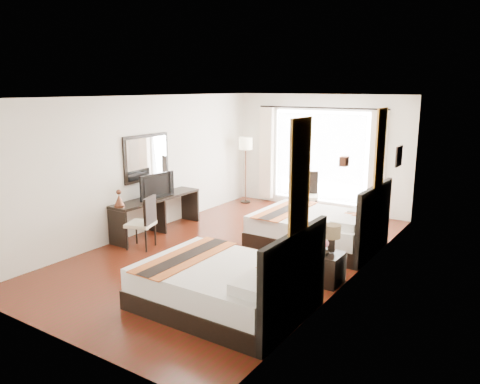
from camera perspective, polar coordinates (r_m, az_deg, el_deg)
The scene contains 29 objects.
floor at distance 8.74m, azimuth -0.59°, elevation -7.17°, with size 4.50×7.50×0.01m, color #3E1B0B.
ceiling at distance 8.22m, azimuth -0.64°, elevation 11.48°, with size 4.50×7.50×0.02m, color white.
wall_headboard at distance 7.38m, azimuth 14.02°, elevation 0.07°, with size 0.01×7.50×2.80m, color silver.
wall_desk at distance 9.78m, azimuth -11.62°, elevation 3.23°, with size 0.01×7.50×2.80m, color silver.
wall_window at distance 11.62m, azimuth 9.76°, elevation 4.77°, with size 4.50×0.01×2.80m, color silver.
wall_entry at distance 5.74m, azimuth -22.00°, elevation -4.08°, with size 4.50×0.01×2.80m, color silver.
window_glass at distance 11.62m, azimuth 9.72°, elevation 4.28°, with size 2.40×0.02×2.20m, color white.
sheer_curtain at distance 11.57m, azimuth 9.60°, elevation 4.24°, with size 2.30×0.02×2.10m, color white.
drape_left at distance 12.19m, azimuth 3.25°, elevation 4.73°, with size 0.35×0.14×2.35m, color beige.
drape_right at distance 11.04m, azimuth 16.41°, elevation 3.40°, with size 0.35×0.14×2.35m, color beige.
art_panel_near at distance 5.50m, azimuth 7.31°, elevation 1.95°, with size 0.03×0.50×1.35m, color #8D4114.
art_panel_far at distance 8.36m, azimuth 16.74°, elevation 5.19°, with size 0.03×0.50×1.35m, color #8D4114.
wall_sconce at distance 6.89m, azimuth 12.58°, elevation 3.67°, with size 0.10×0.14×0.14m, color #4E2A1C.
mirror_frame at distance 9.78m, azimuth -11.32°, elevation 4.13°, with size 0.04×1.25×0.95m, color black.
mirror_glass at distance 9.76m, azimuth -11.22°, elevation 4.12°, with size 0.01×1.12×0.82m, color white.
bed_near at distance 6.49m, azimuth -1.59°, elevation -11.27°, with size 2.25×1.75×1.27m.
bed_far at distance 9.05m, azimuth 9.64°, elevation -4.40°, with size 2.28×1.77×1.29m.
nightstand at distance 7.39m, azimuth 10.70°, elevation -9.16°, with size 0.40×0.50×0.48m, color black.
table_lamp at distance 7.27m, azimuth 11.13°, elevation -4.97°, with size 0.27×0.27×0.42m.
vase at distance 7.18m, azimuth 10.33°, elevation -7.00°, with size 0.13×0.13×0.14m, color black.
console_desk at distance 9.86m, azimuth -10.07°, elevation -2.71°, with size 0.50×2.20×0.76m, color black.
television at distance 9.65m, azimuth -10.42°, elevation 0.80°, with size 0.89×0.12×0.51m, color black.
bronze_figurine at distance 9.06m, azimuth -14.52°, elevation -0.88°, with size 0.20×0.20×0.29m, color #4E2A1C, non-canonical shape.
desk_chair at distance 8.97m, azimuth -11.86°, elevation -4.84°, with size 0.58×0.58×1.00m.
floor_lamp at distance 12.01m, azimuth 0.70°, elevation 5.41°, with size 0.34×0.34×1.70m.
side_table at distance 11.36m, azimuth 7.44°, elevation -0.98°, with size 0.52×0.52×0.60m, color black.
fruit_bowl at distance 11.31m, azimuth 7.37°, elevation 0.65°, with size 0.19×0.19×0.05m, color #482A19.
window_chair at distance 10.99m, azimuth 8.19°, elevation -1.37°, with size 0.63×0.63×1.05m.
jute_rug at distance 11.10m, azimuth 7.64°, elevation -2.88°, with size 1.35×0.92×0.01m, color tan.
Camera 1 is at (4.58, -6.82, 2.96)m, focal length 35.00 mm.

